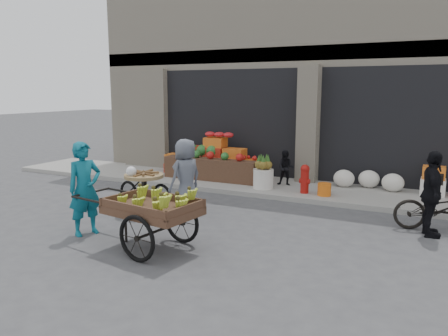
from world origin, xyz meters
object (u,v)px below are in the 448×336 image
at_px(seated_person, 286,168).
at_px(tricycle_cart, 144,187).
at_px(orange_bucket, 324,189).
at_px(pineapple_bin, 263,179).
at_px(banana_cart, 150,204).
at_px(cyclist, 432,194).
at_px(vendor_woman, 85,189).
at_px(bicycle, 443,208).
at_px(fire_hydrant, 305,178).
at_px(vendor_grey, 186,176).

height_order(seated_person, tricycle_cart, seated_person).
height_order(orange_bucket, tricycle_cart, tricycle_cart).
bearing_deg(pineapple_bin, orange_bucket, -3.58).
xyz_separation_m(seated_person, banana_cart, (-0.61, -5.22, 0.18)).
distance_m(banana_cart, tricycle_cart, 2.30).
height_order(pineapple_bin, cyclist, cyclist).
relative_size(vendor_woman, tricycle_cart, 1.17).
xyz_separation_m(orange_bucket, banana_cart, (-1.81, -4.52, 0.50)).
relative_size(pineapple_bin, seated_person, 0.56).
relative_size(vendor_woman, bicycle, 1.00).
height_order(seated_person, cyclist, cyclist).
relative_size(fire_hydrant, banana_cart, 0.27).
distance_m(pineapple_bin, fire_hydrant, 1.11).
relative_size(tricycle_cart, bicycle, 0.85).
relative_size(pineapple_bin, vendor_woman, 0.30).
distance_m(pineapple_bin, cyclist, 4.36).
bearing_deg(pineapple_bin, tricycle_cart, -120.31).
relative_size(seated_person, vendor_woman, 0.54).
bearing_deg(fire_hydrant, seated_person, 137.12).
height_order(tricycle_cart, bicycle, tricycle_cart).
height_order(banana_cart, vendor_woman, vendor_woman).
bearing_deg(orange_bucket, bicycle, -28.05).
xyz_separation_m(pineapple_bin, bicycle, (4.12, -1.45, 0.08)).
height_order(seated_person, bicycle, seated_person).
xyz_separation_m(fire_hydrant, bicycle, (3.02, -1.40, -0.05)).
bearing_deg(tricycle_cart, orange_bucket, 54.81).
relative_size(vendor_woman, vendor_grey, 1.06).
relative_size(pineapple_bin, fire_hydrant, 0.73).
relative_size(fire_hydrant, tricycle_cart, 0.49).
bearing_deg(fire_hydrant, pineapple_bin, 177.40).
bearing_deg(fire_hydrant, vendor_grey, -127.82).
distance_m(seated_person, vendor_grey, 3.33).
bearing_deg(tricycle_cart, cyclist, 24.84).
xyz_separation_m(orange_bucket, bicycle, (2.52, -1.35, 0.18)).
distance_m(pineapple_bin, bicycle, 4.37).
xyz_separation_m(fire_hydrant, cyclist, (2.82, -1.80, 0.28)).
bearing_deg(orange_bucket, vendor_woman, -127.05).
bearing_deg(bicycle, banana_cart, 114.30).
bearing_deg(banana_cart, fire_hydrant, 82.54).
relative_size(pineapple_bin, vendor_grey, 0.32).
xyz_separation_m(bicycle, cyclist, (-0.20, -0.40, 0.33)).
distance_m(bicycle, cyclist, 0.56).
bearing_deg(pineapple_bin, fire_hydrant, -2.60).
bearing_deg(bicycle, cyclist, 141.55).
height_order(fire_hydrant, banana_cart, banana_cart).
distance_m(banana_cart, vendor_grey, 2.20).
relative_size(fire_hydrant, vendor_grey, 0.44).
xyz_separation_m(vendor_grey, bicycle, (4.93, 1.06, -0.35)).
height_order(orange_bucket, cyclist, cyclist).
distance_m(vendor_grey, cyclist, 4.77).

